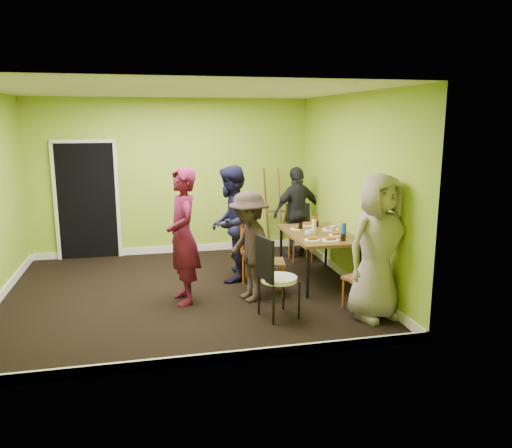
{
  "coord_description": "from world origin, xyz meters",
  "views": [
    {
      "loc": [
        -0.49,
        -6.86,
        2.42
      ],
      "look_at": [
        1.04,
        0.0,
        0.95
      ],
      "focal_mm": 35.0,
      "sensor_mm": 36.0,
      "label": 1
    }
  ],
  "objects": [
    {
      "name": "person_left_near",
      "position": [
        0.83,
        -0.5,
        0.75
      ],
      "size": [
        0.78,
        1.08,
        1.5
      ],
      "primitive_type": "imported",
      "rotation": [
        0.0,
        0.0,
        -1.32
      ],
      "color": "#2C201D",
      "rests_on": "ground"
    },
    {
      "name": "orange_bottle",
      "position": [
        2.0,
        0.26,
        0.79
      ],
      "size": [
        0.03,
        0.03,
        0.08
      ],
      "primitive_type": "cylinder",
      "color": "orange",
      "rests_on": "dining_table"
    },
    {
      "name": "glass_back",
      "position": [
        2.14,
        0.49,
        0.8
      ],
      "size": [
        0.06,
        0.06,
        0.1
      ],
      "primitive_type": "cylinder",
      "color": "black",
      "rests_on": "dining_table"
    },
    {
      "name": "cup_a",
      "position": [
        1.81,
        -0.12,
        0.8
      ],
      "size": [
        0.13,
        0.13,
        0.1
      ],
      "primitive_type": "imported",
      "color": "white",
      "rests_on": "dining_table"
    },
    {
      "name": "chair_left_near",
      "position": [
        1.09,
        -0.31,
        0.55
      ],
      "size": [
        0.47,
        0.47,
        0.98
      ],
      "rotation": [
        0.0,
        0.0,
        -1.74
      ],
      "color": "orange",
      "rests_on": "ground"
    },
    {
      "name": "room_walls",
      "position": [
        -0.02,
        0.04,
        0.99
      ],
      "size": [
        5.04,
        4.54,
        2.82
      ],
      "color": "#8AB42E",
      "rests_on": "ground"
    },
    {
      "name": "glass_mid",
      "position": [
        1.82,
        0.33,
        0.8
      ],
      "size": [
        0.07,
        0.07,
        0.1
      ],
      "primitive_type": "cylinder",
      "color": "black",
      "rests_on": "dining_table"
    },
    {
      "name": "blue_bottle",
      "position": [
        2.27,
        -0.29,
        0.86
      ],
      "size": [
        0.07,
        0.07,
        0.22
      ],
      "primitive_type": "cylinder",
      "color": "#183BB8",
      "rests_on": "dining_table"
    },
    {
      "name": "plate_far_front",
      "position": [
        2.02,
        -0.42,
        0.76
      ],
      "size": [
        0.25,
        0.25,
        0.01
      ],
      "primitive_type": "cylinder",
      "color": "white",
      "rests_on": "dining_table"
    },
    {
      "name": "plate_near_right",
      "position": [
        1.78,
        -0.35,
        0.76
      ],
      "size": [
        0.23,
        0.23,
        0.01
      ],
      "primitive_type": "cylinder",
      "color": "white",
      "rests_on": "dining_table"
    },
    {
      "name": "person_back_end",
      "position": [
        2.12,
        1.48,
        0.81
      ],
      "size": [
        1.02,
        0.64,
        1.62
      ],
      "primitive_type": "imported",
      "rotation": [
        0.0,
        0.0,
        3.42
      ],
      "color": "black",
      "rests_on": "ground"
    },
    {
      "name": "glass_front",
      "position": [
        2.19,
        -0.47,
        0.8
      ],
      "size": [
        0.07,
        0.07,
        0.1
      ],
      "primitive_type": "cylinder",
      "color": "black",
      "rests_on": "dining_table"
    },
    {
      "name": "plate_wall_back",
      "position": [
        2.28,
        0.23,
        0.76
      ],
      "size": [
        0.27,
        0.27,
        0.01
      ],
      "primitive_type": "cylinder",
      "color": "white",
      "rests_on": "dining_table"
    },
    {
      "name": "chair_bentwood",
      "position": [
        1.0,
        -1.2,
        0.57
      ],
      "size": [
        0.51,
        0.5,
        1.04
      ],
      "rotation": [
        0.0,
        0.0,
        -1.29
      ],
      "color": "black",
      "rests_on": "ground"
    },
    {
      "name": "thermos",
      "position": [
        1.92,
        0.0,
        0.87
      ],
      "size": [
        0.07,
        0.07,
        0.23
      ],
      "primitive_type": "cylinder",
      "color": "white",
      "rests_on": "dining_table"
    },
    {
      "name": "cup_b",
      "position": [
        2.26,
        0.1,
        0.8
      ],
      "size": [
        0.1,
        0.1,
        0.1
      ],
      "primitive_type": "imported",
      "color": "white",
      "rests_on": "dining_table"
    },
    {
      "name": "chair_front_end",
      "position": [
        2.2,
        -1.22,
        0.5
      ],
      "size": [
        0.48,
        0.48,
        0.88
      ],
      "rotation": [
        0.0,
        0.0,
        0.39
      ],
      "color": "orange",
      "rests_on": "ground"
    },
    {
      "name": "plate_wall_front",
      "position": [
        2.22,
        -0.14,
        0.76
      ],
      "size": [
        0.21,
        0.21,
        0.01
      ],
      "primitive_type": "cylinder",
      "color": "white",
      "rests_on": "dining_table"
    },
    {
      "name": "chair_back_end",
      "position": [
        2.12,
        1.38,
        0.69
      ],
      "size": [
        0.41,
        0.49,
        0.97
      ],
      "rotation": [
        0.0,
        0.0,
        3.09
      ],
      "color": "orange",
      "rests_on": "ground"
    },
    {
      "name": "ground",
      "position": [
        0.0,
        0.0,
        0.0
      ],
      "size": [
        5.0,
        5.0,
        0.0
      ],
      "primitive_type": "plane",
      "color": "black",
      "rests_on": "ground"
    },
    {
      "name": "plate_near_left",
      "position": [
        1.79,
        0.39,
        0.76
      ],
      "size": [
        0.22,
        0.22,
        0.01
      ],
      "primitive_type": "cylinder",
      "color": "white",
      "rests_on": "dining_table"
    },
    {
      "name": "plate_far_back",
      "position": [
        2.03,
        0.63,
        0.76
      ],
      "size": [
        0.24,
        0.24,
        0.01
      ],
      "primitive_type": "cylinder",
      "color": "white",
      "rests_on": "dining_table"
    },
    {
      "name": "person_front_end",
      "position": [
        2.24,
        -1.45,
        0.9
      ],
      "size": [
        1.0,
        0.78,
        1.8
      ],
      "primitive_type": "imported",
      "rotation": [
        0.0,
        0.0,
        0.26
      ],
      "color": "gray",
      "rests_on": "ground"
    },
    {
      "name": "person_standing",
      "position": [
        -0.03,
        -0.39,
        0.91
      ],
      "size": [
        0.51,
        0.71,
        1.82
      ],
      "primitive_type": "imported",
      "rotation": [
        0.0,
        0.0,
        -1.44
      ],
      "color": "#590F2E",
      "rests_on": "ground"
    },
    {
      "name": "dining_table",
      "position": [
        2.02,
        0.06,
        0.7
      ],
      "size": [
        0.9,
        1.5,
        0.75
      ],
      "color": "black",
      "rests_on": "ground"
    },
    {
      "name": "easel",
      "position": [
        1.91,
        2.02,
        0.77
      ],
      "size": [
        0.63,
        0.59,
        1.57
      ],
      "color": "brown",
      "rests_on": "ground"
    },
    {
      "name": "person_left_far",
      "position": [
        0.75,
        0.42,
        0.88
      ],
      "size": [
        0.95,
        1.05,
        1.76
      ],
      "primitive_type": "imported",
      "rotation": [
        0.0,
        0.0,
        -1.98
      ],
      "color": "#141432",
      "rests_on": "ground"
    },
    {
      "name": "chair_left_far",
      "position": [
        1.03,
        0.32,
        0.58
      ],
      "size": [
        0.54,
        0.54,
        1.03
      ],
      "rotation": [
        0.0,
        0.0,
        -1.89
      ],
      "color": "orange",
      "rests_on": "ground"
    }
  ]
}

